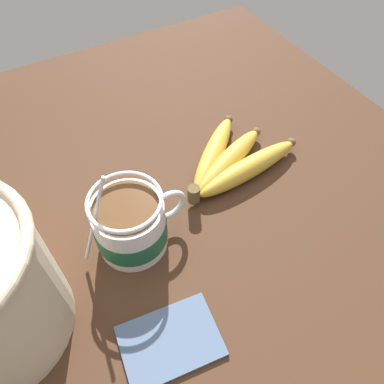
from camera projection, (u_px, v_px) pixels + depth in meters
The scene contains 4 objects.
table at pixel (153, 225), 61.18cm from camera, with size 105.88×105.88×3.98cm.
coffee_mug at pixel (131, 225), 53.36cm from camera, with size 16.54×10.48×16.19cm.
banana_bunch at pixel (231, 161), 65.00cm from camera, with size 23.51×16.22×4.18cm.
napkin at pixel (170, 341), 47.47cm from camera, with size 13.41×10.18×0.60cm.
Camera 1 is at (-11.15, -32.63, 53.22)cm, focal length 35.00 mm.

